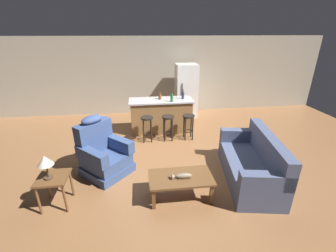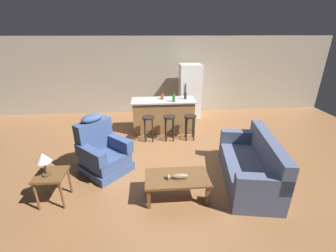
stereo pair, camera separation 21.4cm
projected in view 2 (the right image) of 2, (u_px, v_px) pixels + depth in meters
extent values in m
plane|color=brown|center=(167.00, 153.00, 5.46)|extent=(12.00, 12.00, 0.00)
cube|color=#A89E89|center=(160.00, 76.00, 7.83)|extent=(12.00, 0.05, 2.60)
cube|color=brown|center=(177.00, 178.00, 3.86)|extent=(1.10, 0.60, 0.04)
cube|color=brown|center=(149.00, 199.00, 3.69)|extent=(0.06, 0.06, 0.38)
cube|color=brown|center=(207.00, 195.00, 3.76)|extent=(0.06, 0.06, 0.38)
cube|color=brown|center=(149.00, 181.00, 4.13)|extent=(0.06, 0.06, 0.38)
cube|color=brown|center=(201.00, 178.00, 4.20)|extent=(0.06, 0.06, 0.38)
cube|color=#4C3823|center=(180.00, 178.00, 3.81)|extent=(0.22, 0.07, 0.01)
ellipsoid|color=gray|center=(180.00, 176.00, 3.80)|extent=(0.28, 0.09, 0.09)
cone|color=gray|center=(170.00, 177.00, 3.79)|extent=(0.06, 0.10, 0.10)
cube|color=#4C5675|center=(246.00, 176.00, 4.41)|extent=(1.15, 2.02, 0.20)
cube|color=#4C5675|center=(248.00, 167.00, 4.33)|extent=(1.15, 2.02, 0.22)
cube|color=#4C5675|center=(268.00, 151.00, 4.16)|extent=(0.52, 1.91, 0.52)
cube|color=#4C5675|center=(263.00, 184.00, 3.45)|extent=(0.86, 0.34, 0.28)
cube|color=#4C5675|center=(240.00, 137.00, 5.01)|extent=(0.86, 0.34, 0.28)
cube|color=#384C7A|center=(107.00, 167.00, 4.73)|extent=(1.19, 1.19, 0.18)
cube|color=#384C7A|center=(105.00, 158.00, 4.64)|extent=(1.10, 1.10, 0.24)
cube|color=#384C7A|center=(94.00, 135.00, 4.65)|extent=(0.69, 0.71, 0.64)
ellipsoid|color=#384C7A|center=(92.00, 118.00, 4.50)|extent=(0.51, 0.52, 0.16)
cube|color=#384C7A|center=(118.00, 142.00, 4.77)|extent=(0.70, 0.68, 0.26)
cube|color=#384C7A|center=(90.00, 155.00, 4.30)|extent=(0.70, 0.68, 0.26)
cube|color=brown|center=(51.00, 175.00, 3.71)|extent=(0.48, 0.48, 0.04)
cylinder|color=brown|center=(36.00, 197.00, 3.62)|extent=(0.04, 0.04, 0.52)
cylinder|color=brown|center=(62.00, 196.00, 3.65)|extent=(0.04, 0.04, 0.52)
cylinder|color=brown|center=(47.00, 182.00, 3.99)|extent=(0.04, 0.04, 0.52)
cylinder|color=brown|center=(70.00, 181.00, 4.02)|extent=(0.04, 0.04, 0.52)
cylinder|color=#4C3823|center=(47.00, 174.00, 3.66)|extent=(0.14, 0.14, 0.03)
cylinder|color=#4C3823|center=(45.00, 168.00, 3.61)|extent=(0.02, 0.02, 0.22)
cone|color=beige|center=(43.00, 158.00, 3.54)|extent=(0.24, 0.24, 0.16)
cube|color=olive|center=(163.00, 116.00, 6.53)|extent=(1.71, 0.63, 0.91)
cube|color=#B2B2B2|center=(163.00, 100.00, 6.34)|extent=(1.80, 0.70, 0.04)
cylinder|color=black|center=(148.00, 118.00, 5.84)|extent=(0.32, 0.32, 0.04)
torus|color=black|center=(149.00, 133.00, 6.01)|extent=(0.23, 0.23, 0.02)
cylinder|color=black|center=(145.00, 131.00, 5.87)|extent=(0.04, 0.04, 0.64)
cylinder|color=black|center=(153.00, 131.00, 5.88)|extent=(0.04, 0.04, 0.64)
cylinder|color=black|center=(145.00, 128.00, 6.05)|extent=(0.04, 0.04, 0.64)
cylinder|color=black|center=(152.00, 128.00, 6.07)|extent=(0.04, 0.04, 0.64)
cylinder|color=black|center=(169.00, 117.00, 5.88)|extent=(0.32, 0.32, 0.04)
torus|color=black|center=(169.00, 132.00, 6.05)|extent=(0.23, 0.23, 0.02)
cylinder|color=black|center=(166.00, 130.00, 5.91)|extent=(0.04, 0.04, 0.64)
cylinder|color=black|center=(173.00, 130.00, 5.92)|extent=(0.04, 0.04, 0.64)
cylinder|color=black|center=(165.00, 127.00, 6.09)|extent=(0.04, 0.04, 0.64)
cylinder|color=black|center=(173.00, 127.00, 6.11)|extent=(0.04, 0.04, 0.64)
cylinder|color=black|center=(190.00, 116.00, 5.92)|extent=(0.32, 0.32, 0.04)
torus|color=black|center=(190.00, 132.00, 6.09)|extent=(0.23, 0.23, 0.02)
cylinder|color=black|center=(187.00, 130.00, 5.95)|extent=(0.04, 0.04, 0.64)
cylinder|color=black|center=(194.00, 130.00, 5.97)|extent=(0.04, 0.04, 0.64)
cylinder|color=black|center=(186.00, 127.00, 6.13)|extent=(0.04, 0.04, 0.64)
cylinder|color=black|center=(193.00, 127.00, 6.15)|extent=(0.04, 0.04, 0.64)
cube|color=white|center=(190.00, 91.00, 7.53)|extent=(0.70, 0.66, 1.76)
cylinder|color=#333338|center=(186.00, 91.00, 7.16)|extent=(0.02, 0.02, 0.50)
cylinder|color=#23284C|center=(185.00, 96.00, 6.36)|extent=(0.08, 0.08, 0.20)
cylinder|color=#23284C|center=(186.00, 91.00, 6.30)|extent=(0.03, 0.03, 0.08)
cylinder|color=brown|center=(162.00, 97.00, 6.35)|extent=(0.09, 0.09, 0.14)
cylinder|color=brown|center=(162.00, 93.00, 6.31)|extent=(0.03, 0.03, 0.06)
cylinder|color=#2D6B38|center=(174.00, 98.00, 6.11)|extent=(0.08, 0.08, 0.20)
cylinder|color=#2D6B38|center=(174.00, 93.00, 6.05)|extent=(0.03, 0.03, 0.09)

